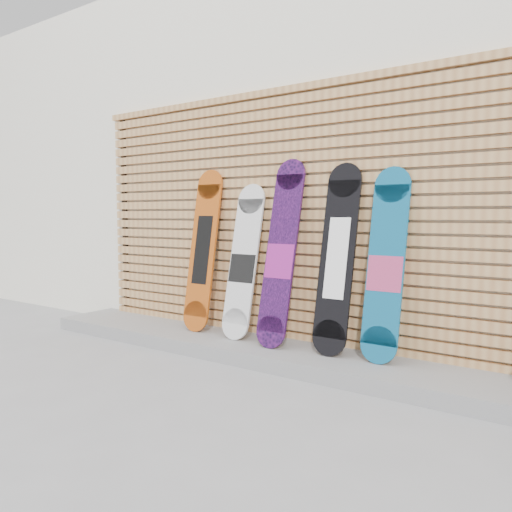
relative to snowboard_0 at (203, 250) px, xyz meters
The scene contains 9 objects.
ground 1.47m from the snowboard_0, 42.62° to the right, with size 80.00×80.00×0.00m, color gray.
building 3.17m from the snowboard_0, 63.18° to the left, with size 12.00×5.00×3.60m, color white.
concrete_step 1.09m from the snowboard_0, ahead, with size 4.60×0.70×0.12m, color gray.
slat_wall 0.81m from the snowboard_0, 13.62° to the left, with size 4.26×0.08×2.29m.
snowboard_0 is the anchor object (origin of this frame).
snowboard_1 0.49m from the snowboard_0, ahead, with size 0.28×0.33×1.36m.
snowboard_2 0.89m from the snowboard_0, ahead, with size 0.27×0.39×1.56m.
snowboard_3 1.39m from the snowboard_0, ahead, with size 0.28×0.33×1.50m.
snowboard_4 1.77m from the snowboard_0, ahead, with size 0.28×0.30×1.45m.
Camera 1 is at (2.20, -2.76, 1.20)m, focal length 35.00 mm.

